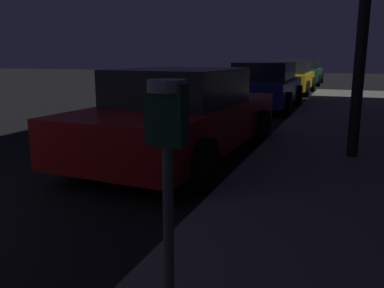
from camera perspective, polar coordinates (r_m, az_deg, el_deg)
The scene contains 5 objects.
parking_meter at distance 1.97m, azimuth -3.53°, elevation -0.49°, with size 0.19×0.19×1.37m.
car_red at distance 6.42m, azimuth -1.60°, elevation 4.16°, with size 2.31×4.59×1.43m.
car_blue at distance 12.87m, azimuth 10.27°, elevation 8.21°, with size 2.06×4.48×1.43m.
car_yellow_cab at distance 18.24m, azimuth 13.67°, elevation 9.22°, with size 2.01×4.57×1.43m.
car_green at distance 24.35m, azimuth 15.70°, elevation 9.83°, with size 2.02×4.62×1.43m.
Camera 1 is at (5.32, -1.05, 1.63)m, focal length 37.51 mm.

